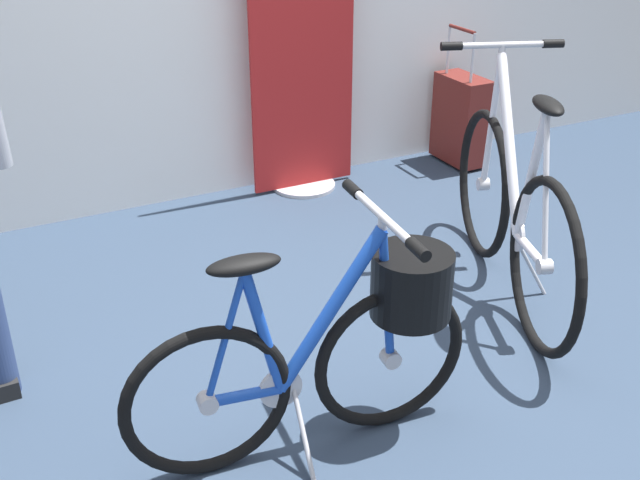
{
  "coord_description": "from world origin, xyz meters",
  "views": [
    {
      "loc": [
        -1.22,
        -1.85,
        1.78
      ],
      "look_at": [
        -0.15,
        0.28,
        0.55
      ],
      "focal_mm": 43.73,
      "sensor_mm": 36.0,
      "label": 1
    }
  ],
  "objects": [
    {
      "name": "rolling_suitcase",
      "position": [
        1.55,
        1.79,
        0.28
      ],
      "size": [
        0.19,
        0.36,
        0.83
      ],
      "color": "maroon",
      "rests_on": "ground_plane"
    },
    {
      "name": "display_bike_left",
      "position": [
        0.82,
        0.43,
        0.39
      ],
      "size": [
        0.65,
        1.41,
        1.03
      ],
      "color": "black",
      "rests_on": "ground_plane"
    },
    {
      "name": "folding_bike_foreground",
      "position": [
        -0.26,
        -0.07,
        0.39
      ],
      "size": [
        1.15,
        0.53,
        0.81
      ],
      "color": "black",
      "rests_on": "ground_plane"
    },
    {
      "name": "ground_plane",
      "position": [
        0.0,
        0.0,
        0.0
      ],
      "size": [
        6.93,
        6.93,
        0.0
      ],
      "primitive_type": "plane",
      "color": "#2D3D51"
    },
    {
      "name": "floor_banner_stand",
      "position": [
        0.54,
        1.88,
        0.77
      ],
      "size": [
        0.6,
        0.36,
        1.72
      ],
      "color": "#B7B7BC",
      "rests_on": "ground_plane"
    }
  ]
}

